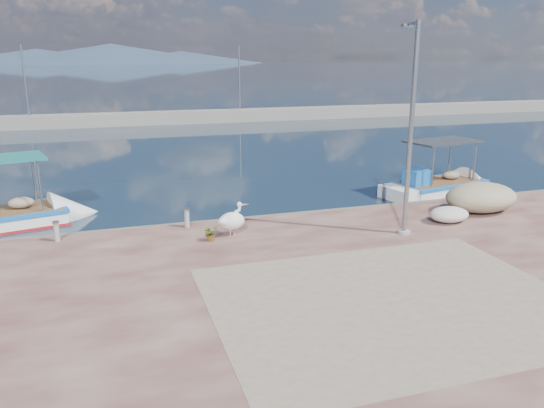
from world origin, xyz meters
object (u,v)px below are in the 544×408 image
(boat_right, at_px, (438,189))
(pelican, at_px, (232,220))
(lamp_post, at_px, (410,138))
(bollard_near, at_px, (187,217))

(boat_right, relative_size, pelican, 5.45)
(pelican, xyz_separation_m, lamp_post, (5.70, -1.54, 2.76))
(boat_right, xyz_separation_m, pelican, (-11.32, -4.57, 0.80))
(pelican, bearing_deg, bollard_near, 113.82)
(lamp_post, bearing_deg, boat_right, 47.34)
(boat_right, bearing_deg, bollard_near, -177.66)
(boat_right, xyz_separation_m, lamp_post, (-5.63, -6.11, 3.56))
(lamp_post, distance_m, bollard_near, 8.16)
(bollard_near, bearing_deg, boat_right, 14.03)
(boat_right, xyz_separation_m, bollard_near, (-12.65, -3.16, 0.64))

